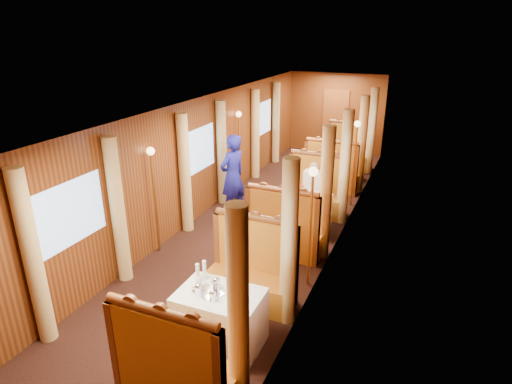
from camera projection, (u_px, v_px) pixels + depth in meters
The scene contains 48 objects.
floor at pixel (266, 225), 8.81m from camera, with size 3.00×12.00×0.01m, color black, non-canonical shape.
ceiling at pixel (267, 103), 7.90m from camera, with size 3.00×12.00×0.01m, color silver, non-canonical shape.
wall_far at pixel (336, 114), 13.52m from camera, with size 3.00×2.50×0.01m, color brown, non-canonical shape.
wall_left at pixel (199, 159), 8.89m from camera, with size 12.00×2.50×0.01m, color brown, non-canonical shape.
wall_right at pixel (343, 177), 7.81m from camera, with size 12.00×2.50×0.01m, color brown, non-canonical shape.
doorway_far at pixel (335, 122), 13.58m from camera, with size 0.80×0.04×2.00m, color brown.
table_near at pixel (220, 319), 5.39m from camera, with size 1.05×0.72×0.75m, color white.
banquette_near_fwd at pixel (176, 372), 4.50m from camera, with size 1.30×0.55×1.34m.
banquette_near_aft at pixel (252, 275), 6.24m from camera, with size 1.30×0.55×1.34m.
table_mid at pixel (302, 214), 8.40m from camera, with size 1.05×0.72×0.75m, color white.
banquette_mid_fwd at pixel (285, 233), 7.51m from camera, with size 1.30×0.55×1.34m.
banquette_mid_aft at pixel (315, 195), 9.26m from camera, with size 1.30×0.55×1.34m.
table_far at pixel (340, 165), 11.41m from camera, with size 1.05×0.72×0.75m, color white.
banquette_far_fwd at pixel (331, 174), 10.52m from camera, with size 1.30×0.55×1.34m.
banquette_far_aft at pixel (348, 153), 12.27m from camera, with size 1.30×0.55×1.34m.
tea_tray at pixel (208, 293), 5.26m from camera, with size 0.34×0.26×0.01m, color silver.
teapot_left at pixel (199, 291), 5.20m from camera, with size 0.16×0.12×0.13m, color silver, non-canonical shape.
teapot_right at pixel (213, 296), 5.11m from camera, with size 0.13×0.10×0.11m, color silver, non-canonical shape.
teapot_back at pixel (216, 284), 5.34m from camera, with size 0.15×0.11×0.12m, color silver, non-canonical shape.
fruit_plate at pixel (234, 302), 5.06m from camera, with size 0.20×0.20×0.05m.
cup_inboard at pixel (198, 275), 5.46m from camera, with size 0.08×0.08×0.26m.
cup_outboard at pixel (205, 272), 5.53m from camera, with size 0.08×0.08×0.26m.
rose_vase_mid at pixel (302, 188), 8.18m from camera, with size 0.06×0.06×0.36m.
rose_vase_far at pixel (343, 145), 11.21m from camera, with size 0.06×0.06×0.36m.
window_left_near at pixel (71, 213), 5.81m from camera, with size 1.20×0.90×0.01m, color #89ADDB, non-canonical shape.
curtain_left_near_a at pixel (33, 259), 5.20m from camera, with size 0.22×0.22×2.35m, color #E3BB74.
curtain_left_near_b at pixel (118, 212), 6.54m from camera, with size 0.22×0.22×2.35m, color #E3BB74.
window_right_near at pixel (276, 255), 4.74m from camera, with size 1.20×0.90×0.01m, color #89ADDB, non-canonical shape.
curtain_right_near_a at pixel (238, 314), 4.20m from camera, with size 0.22×0.22×2.35m, color #E3BB74.
curtain_right_near_b at pixel (289, 245), 5.54m from camera, with size 0.22×0.22×2.35m, color #E3BB74.
window_left_mid at pixel (200, 150), 8.82m from camera, with size 1.20×0.90×0.01m, color #89ADDB, non-canonical shape.
curtain_left_mid_a at pixel (185, 174), 8.21m from camera, with size 0.22×0.22×2.35m, color #E3BB74.
curtain_left_mid_b at pixel (222, 153), 9.55m from camera, with size 0.22×0.22×2.35m, color #E3BB74.
window_right_mid at pixel (343, 167), 7.75m from camera, with size 1.20×0.90×0.01m, color #89ADDB, non-canonical shape.
curtain_right_mid_a at pixel (326, 194), 7.21m from camera, with size 0.22×0.22×2.35m, color #E3BB74.
curtain_right_mid_b at pixel (345, 168), 8.56m from camera, with size 0.22×0.22×2.35m, color #E3BB74.
window_left_far at pixel (263, 118), 11.83m from camera, with size 1.20×0.90×0.01m, color #89ADDB, non-canonical shape.
curtain_left_far_a at pixel (255, 135), 11.22m from camera, with size 0.22×0.22×2.35m, color #E3BB74.
curtain_left_far_b at pixel (276, 123), 12.56m from camera, with size 0.22×0.22×2.35m, color #E3BB74.
window_right_far at pixel (372, 127), 10.76m from camera, with size 1.20×0.90×0.01m, color #89ADDB, non-canonical shape.
curtain_right_far_a at pixel (362, 145), 10.22m from camera, with size 0.22×0.22×2.35m, color #E3BB74.
curtain_right_far_b at pixel (371, 131), 11.57m from camera, with size 0.22×0.22×2.35m, color #E3BB74.
sconce_left_fore at pixel (153, 179), 7.30m from camera, with size 0.14×0.14×1.95m.
sconce_right_fore at pixel (312, 203), 6.30m from camera, with size 0.14×0.14×1.95m.
sconce_left_aft at pixel (239, 135), 10.32m from camera, with size 0.14×0.14×1.95m.
sconce_right_aft at pixel (356, 146), 9.31m from camera, with size 0.14×0.14×1.95m.
steward at pixel (233, 176), 8.95m from camera, with size 0.65×0.43×1.79m, color navy.
passenger at pixel (313, 184), 8.93m from camera, with size 0.40×0.44×0.76m.
Camera 1 is at (2.89, -7.43, 3.81)m, focal length 30.00 mm.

